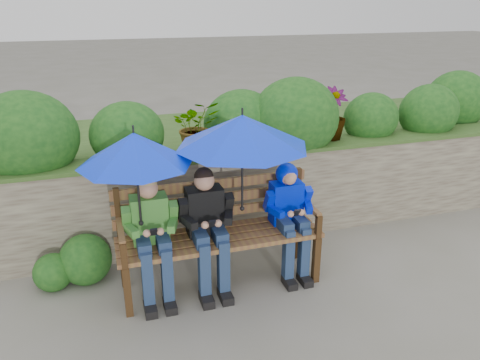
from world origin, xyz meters
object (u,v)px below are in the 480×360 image
object	(u,v)px
boy_middle	(207,223)
boy_right	(289,209)
umbrella_right	(242,131)
boy_left	(152,231)
umbrella_left	(135,149)
park_bench	(218,227)

from	to	relation	value
boy_middle	boy_right	world-z (taller)	boy_middle
umbrella_right	boy_right	bearing A→B (deg)	5.32
boy_left	boy_middle	bearing A→B (deg)	-0.23
boy_right	umbrella_left	size ratio (longest dim) A/B	1.17
boy_right	umbrella_right	bearing A→B (deg)	-174.68
park_bench	umbrella_left	size ratio (longest dim) A/B	1.97
park_bench	boy_right	bearing A→B (deg)	-5.96
park_bench	boy_right	world-z (taller)	boy_right
park_bench	umbrella_right	xyz separation A→B (m)	(0.20, -0.12, 0.93)
park_bench	umbrella_right	size ratio (longest dim) A/B	1.60
boy_left	umbrella_right	world-z (taller)	umbrella_right
boy_middle	boy_right	size ratio (longest dim) A/B	1.04
boy_right	umbrella_right	xyz separation A→B (m)	(-0.48, -0.05, 0.82)
park_bench	boy_left	bearing A→B (deg)	-171.92
park_bench	boy_left	size ratio (longest dim) A/B	1.65
boy_left	boy_right	size ratio (longest dim) A/B	1.03
boy_left	boy_right	bearing A→B (deg)	0.68
park_bench	boy_middle	size ratio (longest dim) A/B	1.62
park_bench	boy_right	xyz separation A→B (m)	(0.69, -0.07, 0.11)
boy_left	umbrella_right	bearing A→B (deg)	-2.08
boy_middle	umbrella_left	world-z (taller)	umbrella_left
boy_right	umbrella_right	world-z (taller)	umbrella_right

